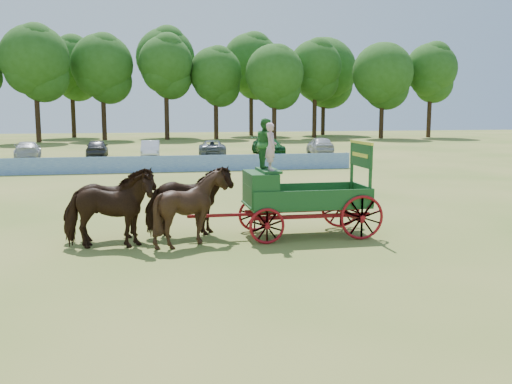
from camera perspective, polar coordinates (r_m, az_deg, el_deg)
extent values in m
plane|color=#9A8A45|center=(19.23, -5.57, -3.78)|extent=(160.00, 160.00, 0.00)
imported|color=#331D0E|center=(16.95, -14.56, -1.79)|extent=(2.75, 1.43, 2.24)
imported|color=#331D0E|center=(18.04, -14.38, -1.18)|extent=(2.86, 1.79, 2.24)
imported|color=#331D0E|center=(16.98, -6.45, -1.55)|extent=(2.42, 2.26, 2.25)
imported|color=#331D0E|center=(18.06, -6.76, -0.97)|extent=(2.83, 1.67, 2.24)
cube|color=#A0101B|center=(17.93, 0.45, -2.67)|extent=(0.12, 2.00, 0.12)
cube|color=#A0101B|center=(18.76, 9.46, -2.29)|extent=(0.12, 2.00, 0.12)
cube|color=#A0101B|center=(17.75, 5.56, -2.43)|extent=(3.80, 0.10, 0.12)
cube|color=#A0101B|center=(18.79, 4.59, -1.82)|extent=(3.80, 0.10, 0.12)
cube|color=#A0101B|center=(17.74, -2.40, -2.31)|extent=(2.80, 0.09, 0.09)
cube|color=#184919|center=(18.22, 5.07, -1.25)|extent=(3.80, 1.80, 0.10)
cube|color=#184919|center=(17.34, 5.91, -0.75)|extent=(3.80, 0.06, 0.55)
cube|color=#184919|center=(19.01, 4.34, 0.07)|extent=(3.80, 0.06, 0.55)
cube|color=#184919|center=(18.79, 10.59, -0.14)|extent=(0.06, 1.80, 0.55)
cube|color=#184919|center=(17.77, 0.45, 0.33)|extent=(0.85, 1.70, 1.05)
cube|color=#184919|center=(17.75, 1.24, 2.18)|extent=(0.55, 1.50, 0.08)
cube|color=#184919|center=(17.73, -0.75, -0.34)|extent=(0.10, 1.60, 0.65)
cube|color=#184919|center=(17.81, -0.18, -1.28)|extent=(0.55, 1.60, 0.06)
cube|color=#184919|center=(17.94, 11.36, 1.53)|extent=(0.08, 0.08, 1.80)
cube|color=#184919|center=(19.41, 9.55, 2.09)|extent=(0.08, 0.08, 1.80)
cube|color=#184919|center=(18.62, 10.47, 3.66)|extent=(0.07, 1.75, 0.75)
cube|color=yellow|center=(18.59, 10.50, 4.89)|extent=(0.08, 1.80, 0.09)
cube|color=yellow|center=(18.60, 10.35, 3.66)|extent=(0.02, 1.30, 0.12)
torus|color=#A0101B|center=(17.03, 1.10, -3.44)|extent=(1.09, 0.09, 1.09)
torus|color=#A0101B|center=(18.85, -0.14, -2.28)|extent=(1.09, 0.09, 1.09)
torus|color=#A0101B|center=(17.88, 10.55, -2.52)|extent=(1.39, 0.09, 1.39)
torus|color=#A0101B|center=(19.62, 8.48, -1.51)|extent=(1.39, 0.09, 1.39)
imported|color=beige|center=(17.35, 1.50, 4.56)|extent=(0.35, 0.53, 1.44)
imported|color=#286A28|center=(18.03, 1.01, 4.90)|extent=(0.59, 0.76, 1.57)
cube|color=#1E4AA6|center=(36.89, -9.99, 2.77)|extent=(26.00, 0.08, 1.05)
imported|color=silver|center=(50.05, -21.86, 3.93)|extent=(2.54, 5.01, 1.39)
imported|color=#333338|center=(50.03, -15.61, 4.26)|extent=(1.84, 4.35, 1.47)
imported|color=silver|center=(48.18, -10.51, 4.24)|extent=(1.66, 4.30, 1.40)
imported|color=slate|center=(49.13, -4.41, 4.41)|extent=(2.76, 5.11, 1.36)
imported|color=#144C1E|center=(50.93, 1.21, 4.63)|extent=(2.41, 5.19, 1.47)
imported|color=#B2B2B7|center=(51.31, 6.42, 4.67)|extent=(2.33, 4.78, 1.57)
cylinder|color=#382314|center=(73.73, -20.98, 6.75)|extent=(0.60, 0.60, 5.37)
sphere|color=#214C14|center=(73.96, -21.27, 12.33)|extent=(8.06, 8.06, 8.06)
cylinder|color=#382314|center=(76.69, -14.96, 6.99)|extent=(0.60, 0.60, 5.20)
sphere|color=#214C14|center=(76.87, -15.16, 12.20)|extent=(7.84, 7.84, 7.84)
cylinder|color=#382314|center=(75.85, -8.91, 7.23)|extent=(0.60, 0.60, 5.37)
sphere|color=#214C14|center=(76.06, -9.03, 12.66)|extent=(6.91, 6.91, 6.91)
cylinder|color=#382314|center=(77.20, -4.01, 7.08)|extent=(0.60, 0.60, 4.72)
sphere|color=#214C14|center=(77.32, -4.06, 11.78)|extent=(6.99, 6.99, 6.99)
cylinder|color=#382314|center=(75.18, 1.83, 7.03)|extent=(0.60, 0.60, 4.63)
sphere|color=#214C14|center=(75.30, 1.86, 11.76)|extent=(7.58, 7.58, 7.58)
cylinder|color=#382314|center=(80.36, 5.87, 7.32)|extent=(0.60, 0.60, 5.32)
sphere|color=#214C14|center=(80.56, 5.94, 12.41)|extent=(7.17, 7.17, 7.17)
cylinder|color=#382314|center=(79.88, 12.43, 6.97)|extent=(0.60, 0.60, 4.77)
sphere|color=#214C14|center=(80.01, 12.57, 11.55)|extent=(8.15, 8.15, 8.15)
cylinder|color=#382314|center=(84.59, 16.91, 7.00)|extent=(0.60, 0.60, 5.16)
sphere|color=#214C14|center=(84.76, 17.11, 11.68)|extent=(7.17, 7.17, 7.17)
cylinder|color=#382314|center=(84.62, -17.79, 7.08)|extent=(0.60, 0.60, 5.49)
sphere|color=#214C14|center=(84.83, -18.02, 12.05)|extent=(7.81, 7.81, 7.81)
cylinder|color=#382314|center=(82.36, -8.92, 7.53)|extent=(0.60, 0.60, 6.03)
sphere|color=#214C14|center=(82.66, -9.05, 13.15)|extent=(8.16, 8.16, 8.16)
cylinder|color=#382314|center=(86.57, -0.49, 7.62)|extent=(0.60, 0.60, 5.89)
sphere|color=#214C14|center=(86.84, -0.49, 12.85)|extent=(8.59, 8.59, 8.59)
cylinder|color=#382314|center=(89.13, 6.72, 7.40)|extent=(0.60, 0.60, 5.32)
sphere|color=#214C14|center=(89.30, 6.80, 11.98)|extent=(9.92, 9.92, 9.92)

